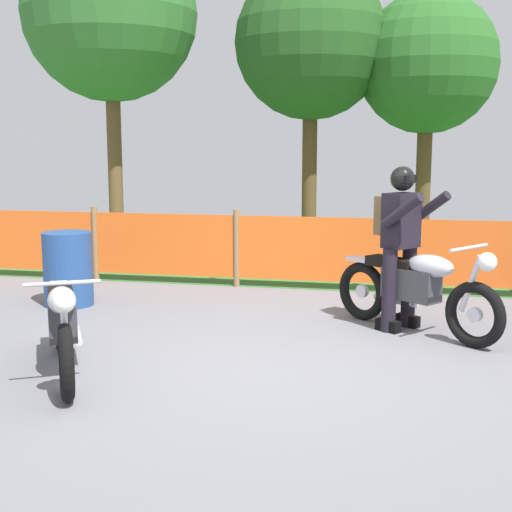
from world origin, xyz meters
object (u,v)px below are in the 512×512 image
at_px(rider_lead, 400,239).
at_px(oil_drum, 68,269).
at_px(motorcycle_lead, 416,288).
at_px(motorcycle_trailing, 63,324).

distance_m(rider_lead, oil_drum, 3.91).
distance_m(motorcycle_lead, motorcycle_trailing, 3.48).
height_order(rider_lead, oil_drum, rider_lead).
distance_m(motorcycle_lead, rider_lead, 0.53).
xyz_separation_m(motorcycle_lead, oil_drum, (-4.04, 0.42, -0.03)).
relative_size(motorcycle_lead, rider_lead, 0.99).
relative_size(motorcycle_trailing, rider_lead, 1.01).
xyz_separation_m(motorcycle_lead, rider_lead, (-0.18, 0.13, 0.48)).
bearing_deg(rider_lead, oil_drum, -146.41).
bearing_deg(rider_lead, motorcycle_trailing, -104.93).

